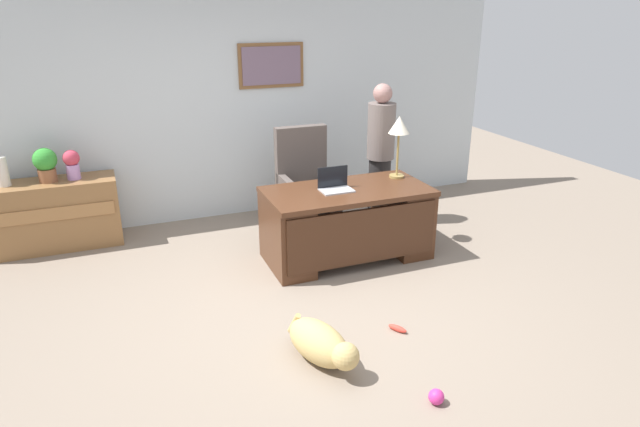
{
  "coord_description": "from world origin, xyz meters",
  "views": [
    {
      "loc": [
        -1.43,
        -3.99,
        2.51
      ],
      "look_at": [
        0.26,
        0.3,
        0.75
      ],
      "focal_mm": 31.17,
      "sensor_mm": 36.0,
      "label": 1
    }
  ],
  "objects_px": {
    "dog_lying": "(322,344)",
    "potted_plant": "(45,163)",
    "person_standing": "(380,153)",
    "desk_lamp": "(399,129)",
    "desk": "(348,222)",
    "vase_with_flowers": "(72,163)",
    "armchair": "(306,187)",
    "laptop": "(335,184)",
    "dog_toy_plush": "(397,328)",
    "credenza": "(53,215)",
    "vase_empty": "(2,172)",
    "dog_toy_ball": "(436,397)"
  },
  "relations": [
    {
      "from": "person_standing",
      "to": "vase_empty",
      "type": "distance_m",
      "value": 4.05
    },
    {
      "from": "dog_lying",
      "to": "vase_with_flowers",
      "type": "bearing_deg",
      "value": 118.64
    },
    {
      "from": "person_standing",
      "to": "laptop",
      "type": "distance_m",
      "value": 1.18
    },
    {
      "from": "dog_toy_ball",
      "to": "dog_toy_plush",
      "type": "height_order",
      "value": "dog_toy_ball"
    },
    {
      "from": "armchair",
      "to": "desk_lamp",
      "type": "bearing_deg",
      "value": -40.5
    },
    {
      "from": "credenza",
      "to": "armchair",
      "type": "distance_m",
      "value": 2.76
    },
    {
      "from": "laptop",
      "to": "vase_with_flowers",
      "type": "bearing_deg",
      "value": 150.51
    },
    {
      "from": "armchair",
      "to": "dog_toy_plush",
      "type": "relative_size",
      "value": 7.16
    },
    {
      "from": "dog_lying",
      "to": "desk_lamp",
      "type": "relative_size",
      "value": 1.14
    },
    {
      "from": "credenza",
      "to": "laptop",
      "type": "height_order",
      "value": "laptop"
    },
    {
      "from": "laptop",
      "to": "dog_toy_plush",
      "type": "height_order",
      "value": "laptop"
    },
    {
      "from": "desk_lamp",
      "to": "dog_lying",
      "type": "bearing_deg",
      "value": -131.48
    },
    {
      "from": "armchair",
      "to": "desk_lamp",
      "type": "distance_m",
      "value": 1.29
    },
    {
      "from": "armchair",
      "to": "vase_with_flowers",
      "type": "distance_m",
      "value": 2.52
    },
    {
      "from": "laptop",
      "to": "potted_plant",
      "type": "xyz_separation_m",
      "value": [
        -2.69,
        1.38,
        0.14
      ]
    },
    {
      "from": "dog_lying",
      "to": "potted_plant",
      "type": "bearing_deg",
      "value": 122.19
    },
    {
      "from": "desk",
      "to": "vase_with_flowers",
      "type": "bearing_deg",
      "value": 150.8
    },
    {
      "from": "person_standing",
      "to": "vase_with_flowers",
      "type": "bearing_deg",
      "value": 169.47
    },
    {
      "from": "laptop",
      "to": "desk_lamp",
      "type": "xyz_separation_m",
      "value": [
        0.79,
        0.15,
        0.47
      ]
    },
    {
      "from": "vase_with_flowers",
      "to": "dog_toy_ball",
      "type": "relative_size",
      "value": 2.95
    },
    {
      "from": "person_standing",
      "to": "dog_toy_ball",
      "type": "xyz_separation_m",
      "value": [
        -1.15,
        -3.1,
        -0.8
      ]
    },
    {
      "from": "vase_with_flowers",
      "to": "vase_empty",
      "type": "height_order",
      "value": "vase_with_flowers"
    },
    {
      "from": "potted_plant",
      "to": "dog_toy_plush",
      "type": "height_order",
      "value": "potted_plant"
    },
    {
      "from": "vase_with_flowers",
      "to": "vase_empty",
      "type": "relative_size",
      "value": 1.03
    },
    {
      "from": "dog_lying",
      "to": "desk_lamp",
      "type": "distance_m",
      "value": 2.63
    },
    {
      "from": "dog_toy_plush",
      "to": "vase_with_flowers",
      "type": "bearing_deg",
      "value": 129.7
    },
    {
      "from": "laptop",
      "to": "potted_plant",
      "type": "height_order",
      "value": "potted_plant"
    },
    {
      "from": "desk_lamp",
      "to": "dog_toy_ball",
      "type": "xyz_separation_m",
      "value": [
        -1.04,
        -2.49,
        -1.22
      ]
    },
    {
      "from": "person_standing",
      "to": "desk_lamp",
      "type": "xyz_separation_m",
      "value": [
        -0.11,
        -0.61,
        0.42
      ]
    },
    {
      "from": "person_standing",
      "to": "laptop",
      "type": "relative_size",
      "value": 5.18
    },
    {
      "from": "credenza",
      "to": "vase_with_flowers",
      "type": "distance_m",
      "value": 0.61
    },
    {
      "from": "dog_toy_plush",
      "to": "dog_lying",
      "type": "bearing_deg",
      "value": -167.95
    },
    {
      "from": "desk",
      "to": "laptop",
      "type": "distance_m",
      "value": 0.42
    },
    {
      "from": "person_standing",
      "to": "vase_empty",
      "type": "height_order",
      "value": "person_standing"
    },
    {
      "from": "armchair",
      "to": "dog_lying",
      "type": "distance_m",
      "value": 2.61
    },
    {
      "from": "person_standing",
      "to": "vase_with_flowers",
      "type": "xyz_separation_m",
      "value": [
        -3.34,
        0.62,
        0.06
      ]
    },
    {
      "from": "dog_toy_ball",
      "to": "dog_toy_plush",
      "type": "xyz_separation_m",
      "value": [
        0.19,
        0.86,
        -0.03
      ]
    },
    {
      "from": "armchair",
      "to": "dog_toy_ball",
      "type": "xyz_separation_m",
      "value": [
        -0.25,
        -3.17,
        -0.47
      ]
    },
    {
      "from": "laptop",
      "to": "dog_toy_plush",
      "type": "xyz_separation_m",
      "value": [
        -0.07,
        -1.48,
        -0.78
      ]
    },
    {
      "from": "vase_empty",
      "to": "dog_toy_ball",
      "type": "bearing_deg",
      "value": -52.61
    },
    {
      "from": "person_standing",
      "to": "potted_plant",
      "type": "relative_size",
      "value": 4.61
    },
    {
      "from": "potted_plant",
      "to": "dog_lying",
      "type": "bearing_deg",
      "value": -57.81
    },
    {
      "from": "credenza",
      "to": "person_standing",
      "type": "relative_size",
      "value": 0.81
    },
    {
      "from": "desk",
      "to": "desk_lamp",
      "type": "height_order",
      "value": "desk_lamp"
    },
    {
      "from": "armchair",
      "to": "desk_lamp",
      "type": "height_order",
      "value": "desk_lamp"
    },
    {
      "from": "desk",
      "to": "vase_with_flowers",
      "type": "relative_size",
      "value": 5.26
    },
    {
      "from": "dog_lying",
      "to": "vase_empty",
      "type": "height_order",
      "value": "vase_empty"
    },
    {
      "from": "potted_plant",
      "to": "desk",
      "type": "bearing_deg",
      "value": -26.98
    },
    {
      "from": "desk_lamp",
      "to": "dog_toy_ball",
      "type": "height_order",
      "value": "desk_lamp"
    },
    {
      "from": "vase_with_flowers",
      "to": "potted_plant",
      "type": "relative_size",
      "value": 0.88
    }
  ]
}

